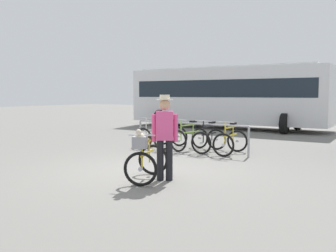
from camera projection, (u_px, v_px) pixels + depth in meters
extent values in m
plane|color=slate|center=(148.00, 171.00, 8.29)|extent=(80.00, 80.00, 0.00)
cylinder|color=#99999E|center=(140.00, 133.00, 12.25)|extent=(0.06, 0.06, 0.85)
cylinder|color=#99999E|center=(249.00, 142.00, 10.03)|extent=(0.06, 0.06, 0.85)
cylinder|color=#99999E|center=(189.00, 123.00, 11.11)|extent=(3.85, 0.28, 0.05)
torus|color=black|center=(163.00, 135.00, 12.58)|extent=(0.66, 0.14, 0.66)
cylinder|color=#B7B7BC|center=(163.00, 135.00, 12.58)|extent=(0.08, 0.07, 0.08)
torus|color=black|center=(144.00, 138.00, 11.75)|extent=(0.66, 0.14, 0.66)
cylinder|color=#B7B7BC|center=(144.00, 138.00, 11.75)|extent=(0.08, 0.07, 0.08)
cube|color=silver|center=(154.00, 130.00, 12.14)|extent=(0.10, 0.92, 0.04)
cube|color=silver|center=(153.00, 123.00, 12.08)|extent=(0.08, 0.61, 0.04)
cylinder|color=silver|center=(157.00, 128.00, 12.29)|extent=(0.03, 0.03, 0.55)
cube|color=black|center=(157.00, 120.00, 12.26)|extent=(0.14, 0.25, 0.06)
cylinder|color=silver|center=(146.00, 128.00, 11.82)|extent=(0.03, 0.03, 0.63)
cylinder|color=#B7B7BC|center=(146.00, 118.00, 11.79)|extent=(0.52, 0.06, 0.03)
torus|color=black|center=(179.00, 136.00, 12.19)|extent=(0.66, 0.09, 0.66)
cylinder|color=#B7B7BC|center=(179.00, 136.00, 12.19)|extent=(0.08, 0.06, 0.08)
torus|color=black|center=(162.00, 140.00, 11.33)|extent=(0.66, 0.09, 0.66)
cylinder|color=#B7B7BC|center=(162.00, 140.00, 11.33)|extent=(0.08, 0.06, 0.08)
cube|color=red|center=(171.00, 131.00, 11.74)|extent=(0.04, 0.92, 0.04)
cube|color=red|center=(170.00, 124.00, 11.68)|extent=(0.04, 0.61, 0.04)
cylinder|color=red|center=(174.00, 129.00, 11.89)|extent=(0.03, 0.03, 0.55)
cube|color=black|center=(174.00, 121.00, 11.87)|extent=(0.12, 0.24, 0.06)
cylinder|color=red|center=(164.00, 129.00, 11.40)|extent=(0.03, 0.03, 0.63)
cylinder|color=#B7B7BC|center=(164.00, 119.00, 11.38)|extent=(0.52, 0.03, 0.03)
torus|color=black|center=(200.00, 138.00, 11.72)|extent=(0.67, 0.23, 0.66)
cylinder|color=#B7B7BC|center=(200.00, 138.00, 11.72)|extent=(0.09, 0.08, 0.08)
torus|color=black|center=(178.00, 141.00, 10.99)|extent=(0.67, 0.23, 0.66)
cylinder|color=#B7B7BC|center=(178.00, 141.00, 10.99)|extent=(0.09, 0.08, 0.08)
cube|color=#9ED14C|center=(189.00, 132.00, 11.34)|extent=(0.23, 0.91, 0.04)
cube|color=#9ED14C|center=(188.00, 125.00, 11.28)|extent=(0.16, 0.61, 0.04)
cylinder|color=#9ED14C|center=(193.00, 130.00, 11.47)|extent=(0.03, 0.03, 0.55)
cube|color=black|center=(193.00, 121.00, 11.44)|extent=(0.17, 0.26, 0.06)
cylinder|color=#9ED14C|center=(181.00, 130.00, 11.05)|extent=(0.03, 0.03, 0.63)
cylinder|color=#B7B7BC|center=(181.00, 120.00, 11.02)|extent=(0.51, 0.14, 0.03)
torus|color=black|center=(216.00, 139.00, 11.38)|extent=(0.66, 0.10, 0.66)
cylinder|color=#B7B7BC|center=(216.00, 139.00, 11.38)|extent=(0.08, 0.06, 0.08)
torus|color=black|center=(201.00, 143.00, 10.53)|extent=(0.66, 0.10, 0.66)
cylinder|color=#B7B7BC|center=(201.00, 143.00, 10.53)|extent=(0.08, 0.06, 0.08)
cube|color=black|center=(209.00, 134.00, 10.93)|extent=(0.05, 0.92, 0.04)
cube|color=black|center=(209.00, 126.00, 10.87)|extent=(0.05, 0.61, 0.04)
cylinder|color=black|center=(212.00, 131.00, 11.08)|extent=(0.03, 0.03, 0.55)
cube|color=black|center=(212.00, 122.00, 11.06)|extent=(0.12, 0.24, 0.06)
cylinder|color=black|center=(203.00, 132.00, 10.60)|extent=(0.03, 0.03, 0.63)
cylinder|color=#B7B7BC|center=(203.00, 121.00, 10.57)|extent=(0.52, 0.04, 0.03)
torus|color=black|center=(237.00, 141.00, 10.98)|extent=(0.66, 0.08, 0.66)
cylinder|color=#B7B7BC|center=(237.00, 141.00, 10.98)|extent=(0.08, 0.06, 0.08)
torus|color=black|center=(223.00, 145.00, 10.12)|extent=(0.66, 0.08, 0.66)
cylinder|color=#B7B7BC|center=(223.00, 145.00, 10.12)|extent=(0.08, 0.06, 0.08)
cube|color=yellow|center=(231.00, 135.00, 10.53)|extent=(0.05, 0.92, 0.04)
cube|color=yellow|center=(230.00, 128.00, 10.47)|extent=(0.04, 0.61, 0.04)
cylinder|color=yellow|center=(233.00, 133.00, 10.68)|extent=(0.03, 0.03, 0.55)
cube|color=black|center=(233.00, 124.00, 10.66)|extent=(0.12, 0.24, 0.06)
cylinder|color=yellow|center=(225.00, 133.00, 10.20)|extent=(0.03, 0.03, 0.63)
cylinder|color=#B7B7BC|center=(225.00, 122.00, 10.17)|extent=(0.52, 0.03, 0.03)
torus|color=black|center=(153.00, 160.00, 7.88)|extent=(0.64, 0.29, 0.66)
cylinder|color=#B7B7BC|center=(153.00, 160.00, 7.88)|extent=(0.10, 0.08, 0.08)
torus|color=black|center=(140.00, 169.00, 6.88)|extent=(0.64, 0.29, 0.66)
cylinder|color=#B7B7BC|center=(140.00, 169.00, 6.88)|extent=(0.10, 0.08, 0.08)
cube|color=yellow|center=(147.00, 153.00, 7.36)|extent=(0.36, 0.87, 0.04)
cube|color=yellow|center=(146.00, 142.00, 7.29)|extent=(0.25, 0.59, 0.04)
cylinder|color=yellow|center=(149.00, 149.00, 7.53)|extent=(0.03, 0.03, 0.55)
cube|color=black|center=(149.00, 136.00, 7.51)|extent=(0.20, 0.27, 0.06)
cylinder|color=yellow|center=(142.00, 152.00, 6.97)|extent=(0.03, 0.03, 0.63)
cylinder|color=#B7B7BC|center=(142.00, 135.00, 6.94)|extent=(0.50, 0.21, 0.03)
cube|color=gray|center=(140.00, 142.00, 6.81)|extent=(0.31, 0.28, 0.22)
ellipsoid|color=beige|center=(140.00, 137.00, 6.81)|extent=(0.22, 0.21, 0.16)
sphere|color=beige|center=(139.00, 132.00, 6.72)|extent=(0.11, 0.11, 0.11)
cylinder|color=black|center=(160.00, 160.00, 7.35)|extent=(0.14, 0.14, 0.82)
cylinder|color=black|center=(169.00, 160.00, 7.35)|extent=(0.14, 0.14, 0.82)
cube|color=#E54C8C|center=(165.00, 126.00, 7.29)|extent=(0.39, 0.34, 0.58)
cylinder|color=#E54C8C|center=(154.00, 128.00, 7.32)|extent=(0.09, 0.09, 0.55)
cylinder|color=#E54C8C|center=(176.00, 128.00, 7.30)|extent=(0.09, 0.09, 0.55)
sphere|color=tan|center=(165.00, 105.00, 7.25)|extent=(0.22, 0.22, 0.22)
cylinder|color=beige|center=(165.00, 100.00, 7.24)|extent=(0.32, 0.32, 0.02)
cylinder|color=beige|center=(165.00, 97.00, 7.24)|extent=(0.20, 0.20, 0.09)
cube|color=silver|center=(227.00, 96.00, 18.59)|extent=(10.01, 2.55, 2.70)
cube|color=#19232D|center=(227.00, 89.00, 18.56)|extent=(9.21, 2.57, 0.84)
cube|color=silver|center=(227.00, 68.00, 18.46)|extent=(9.01, 2.30, 0.08)
cylinder|color=black|center=(160.00, 118.00, 19.36)|extent=(0.25, 0.90, 0.90)
cylinder|color=black|center=(183.00, 116.00, 21.47)|extent=(0.25, 0.90, 0.90)
cylinder|color=black|center=(284.00, 124.00, 15.91)|extent=(0.25, 0.90, 0.90)
cylinder|color=black|center=(298.00, 120.00, 18.02)|extent=(0.25, 0.90, 0.90)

